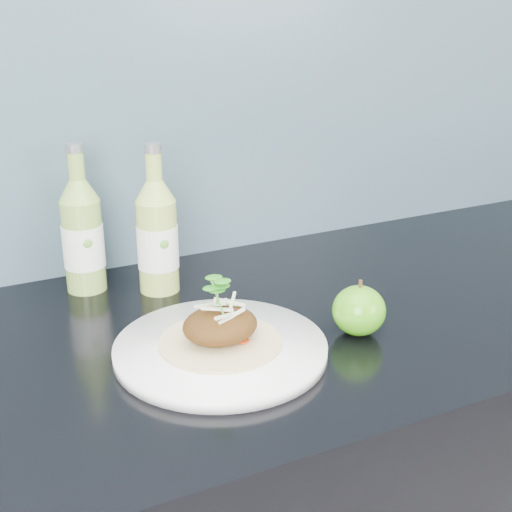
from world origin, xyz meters
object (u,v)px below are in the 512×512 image
object	(u,v)px
dinner_plate	(221,349)
cider_bottle_right	(157,237)
green_apple	(359,310)
cider_bottle_left	(83,236)

from	to	relation	value
dinner_plate	cider_bottle_right	distance (m)	0.24
green_apple	cider_bottle_right	size ratio (longest dim) A/B	0.40
green_apple	cider_bottle_right	xyz separation A→B (m)	(-0.19, 0.26, 0.05)
dinner_plate	cider_bottle_left	distance (m)	0.31
dinner_plate	green_apple	xyz separation A→B (m)	(0.19, -0.03, 0.03)
green_apple	cider_bottle_right	world-z (taller)	cider_bottle_right
dinner_plate	green_apple	size ratio (longest dim) A/B	3.86
cider_bottle_right	cider_bottle_left	bearing A→B (deg)	155.38
green_apple	cider_bottle_left	distance (m)	0.43
green_apple	cider_bottle_left	world-z (taller)	cider_bottle_left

